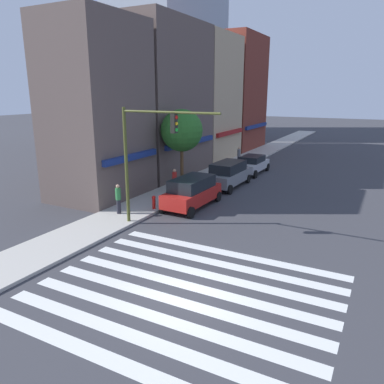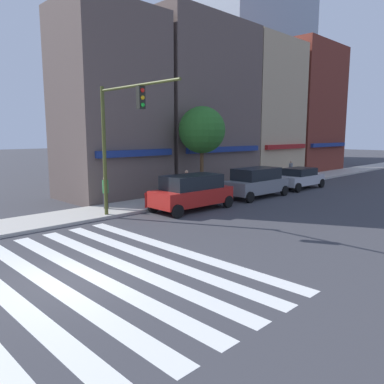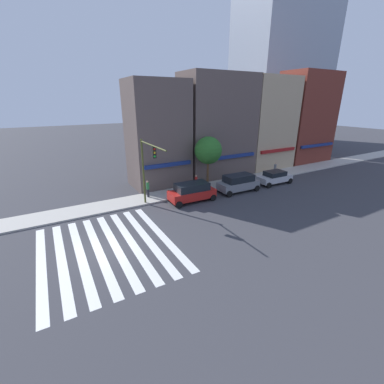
% 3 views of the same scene
% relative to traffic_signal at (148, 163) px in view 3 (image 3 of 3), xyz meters
% --- Properties ---
extents(ground_plane, '(200.00, 200.00, 0.00)m').
position_rel_traffic_signal_xyz_m(ground_plane, '(-5.16, -5.10, -4.41)').
color(ground_plane, '#38383D').
extents(sidewalk_left, '(120.00, 3.00, 0.15)m').
position_rel_traffic_signal_xyz_m(sidewalk_left, '(-5.16, 2.40, -4.34)').
color(sidewalk_left, '#B2ADA3').
rests_on(sidewalk_left, ground_plane).
extents(crosswalk_stripes, '(8.63, 10.80, 0.01)m').
position_rel_traffic_signal_xyz_m(crosswalk_stripes, '(-5.16, -5.10, -4.41)').
color(crosswalk_stripes, silver).
rests_on(crosswalk_stripes, ground_plane).
extents(storefront_row, '(33.32, 5.30, 13.82)m').
position_rel_traffic_signal_xyz_m(storefront_row, '(17.62, 6.40, 2.06)').
color(storefront_row, brown).
rests_on(storefront_row, ground_plane).
extents(traffic_signal, '(0.32, 5.57, 6.39)m').
position_rel_traffic_signal_xyz_m(traffic_signal, '(0.00, 0.00, 0.00)').
color(traffic_signal, '#474C1E').
rests_on(traffic_signal, ground_plane).
extents(suv_red, '(4.75, 2.12, 1.94)m').
position_rel_traffic_signal_xyz_m(suv_red, '(4.36, -0.40, -3.38)').
color(suv_red, '#B21E19').
rests_on(suv_red, ground_plane).
extents(suv_grey, '(4.74, 2.12, 1.94)m').
position_rel_traffic_signal_xyz_m(suv_grey, '(10.33, -0.40, -3.38)').
color(suv_grey, slate).
rests_on(suv_grey, ground_plane).
extents(sedan_silver, '(4.44, 2.02, 1.59)m').
position_rel_traffic_signal_xyz_m(sedan_silver, '(15.98, -0.40, -3.57)').
color(sedan_silver, '#B7B7BC').
rests_on(sedan_silver, ground_plane).
extents(pedestrian_grey_coat, '(0.32, 0.32, 1.77)m').
position_rel_traffic_signal_xyz_m(pedestrian_grey_coat, '(18.36, 1.80, -3.34)').
color(pedestrian_grey_coat, '#23232D').
rests_on(pedestrian_grey_coat, sidewalk_left).
extents(pedestrian_red_jacket, '(0.32, 0.32, 1.77)m').
position_rel_traffic_signal_xyz_m(pedestrian_red_jacket, '(6.25, 1.99, -3.34)').
color(pedestrian_red_jacket, '#23232D').
rests_on(pedestrian_red_jacket, sidewalk_left).
extents(pedestrian_green_top, '(0.32, 0.32, 1.77)m').
position_rel_traffic_signal_xyz_m(pedestrian_green_top, '(0.81, 2.64, -3.34)').
color(pedestrian_green_top, '#23232D').
rests_on(pedestrian_green_top, sidewalk_left).
extents(fire_hydrant, '(0.24, 0.24, 0.84)m').
position_rel_traffic_signal_xyz_m(fire_hydrant, '(2.54, 1.30, -3.80)').
color(fire_hydrant, red).
rests_on(fire_hydrant, sidewalk_left).
extents(street_tree, '(3.07, 3.07, 5.80)m').
position_rel_traffic_signal_xyz_m(street_tree, '(8.06, 2.40, -0.02)').
color(street_tree, brown).
rests_on(street_tree, sidewalk_left).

